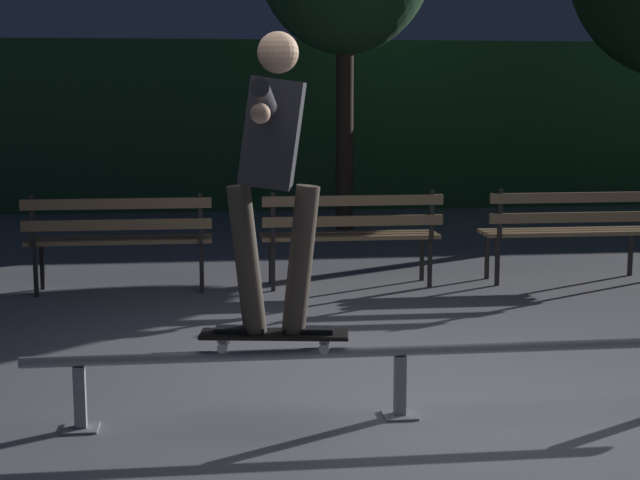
{
  "coord_description": "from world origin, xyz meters",
  "views": [
    {
      "loc": [
        -1.02,
        -5.17,
        1.74
      ],
      "look_at": [
        -0.34,
        0.51,
        0.85
      ],
      "focal_mm": 53.65,
      "sensor_mm": 36.0,
      "label": 1
    }
  ],
  "objects_px": {
    "skateboarder": "(273,158)",
    "park_bench_leftmost": "(119,232)",
    "grind_rail": "(400,361)",
    "park_bench_left_center": "(351,228)",
    "skateboard": "(274,335)",
    "park_bench_right_center": "(570,225)"
  },
  "relations": [
    {
      "from": "park_bench_right_center",
      "to": "park_bench_leftmost",
      "type": "bearing_deg",
      "value": 180.0
    },
    {
      "from": "skateboard",
      "to": "park_bench_leftmost",
      "type": "relative_size",
      "value": 0.5
    },
    {
      "from": "skateboard",
      "to": "park_bench_leftmost",
      "type": "bearing_deg",
      "value": 107.68
    },
    {
      "from": "park_bench_leftmost",
      "to": "park_bench_left_center",
      "type": "bearing_deg",
      "value": 0.0
    },
    {
      "from": "park_bench_left_center",
      "to": "skateboarder",
      "type": "bearing_deg",
      "value": -105.14
    },
    {
      "from": "park_bench_leftmost",
      "to": "park_bench_right_center",
      "type": "bearing_deg",
      "value": 0.0
    },
    {
      "from": "skateboarder",
      "to": "park_bench_leftmost",
      "type": "distance_m",
      "value": 3.72
    },
    {
      "from": "park_bench_left_center",
      "to": "park_bench_right_center",
      "type": "distance_m",
      "value": 2.03
    },
    {
      "from": "grind_rail",
      "to": "skateboard",
      "type": "height_order",
      "value": "skateboard"
    },
    {
      "from": "skateboarder",
      "to": "park_bench_left_center",
      "type": "relative_size",
      "value": 0.97
    },
    {
      "from": "grind_rail",
      "to": "skateboarder",
      "type": "distance_m",
      "value": 1.29
    },
    {
      "from": "grind_rail",
      "to": "skateboarder",
      "type": "relative_size",
      "value": 2.55
    },
    {
      "from": "skateboarder",
      "to": "park_bench_right_center",
      "type": "height_order",
      "value": "skateboarder"
    },
    {
      "from": "skateboarder",
      "to": "park_bench_leftmost",
      "type": "bearing_deg",
      "value": 107.72
    },
    {
      "from": "skateboard",
      "to": "park_bench_leftmost",
      "type": "height_order",
      "value": "park_bench_leftmost"
    },
    {
      "from": "grind_rail",
      "to": "park_bench_leftmost",
      "type": "relative_size",
      "value": 2.48
    },
    {
      "from": "park_bench_right_center",
      "to": "grind_rail",
      "type": "bearing_deg",
      "value": -123.62
    },
    {
      "from": "grind_rail",
      "to": "park_bench_left_center",
      "type": "distance_m",
      "value": 3.46
    },
    {
      "from": "skateboard",
      "to": "park_bench_right_center",
      "type": "relative_size",
      "value": 0.5
    },
    {
      "from": "grind_rail",
      "to": "park_bench_left_center",
      "type": "height_order",
      "value": "park_bench_left_center"
    },
    {
      "from": "skateboarder",
      "to": "park_bench_right_center",
      "type": "bearing_deg",
      "value": 49.28
    },
    {
      "from": "skateboard",
      "to": "park_bench_right_center",
      "type": "bearing_deg",
      "value": 49.25
    }
  ]
}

